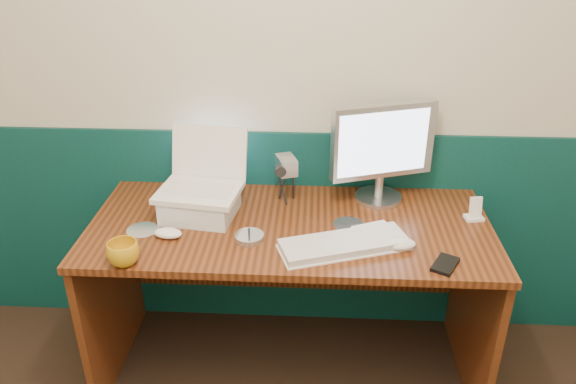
# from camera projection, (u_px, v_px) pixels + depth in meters

# --- Properties ---
(back_wall) EXTENTS (3.50, 0.04, 2.50)m
(back_wall) POSITION_uv_depth(u_px,v_px,m) (277.00, 75.00, 2.34)
(back_wall) COLOR beige
(back_wall) RESTS_ON ground
(wainscot) EXTENTS (3.48, 0.02, 1.00)m
(wainscot) POSITION_uv_depth(u_px,v_px,m) (278.00, 231.00, 2.67)
(wainscot) COLOR #072F2C
(wainscot) RESTS_ON ground
(desk) EXTENTS (1.60, 0.70, 0.75)m
(desk) POSITION_uv_depth(u_px,v_px,m) (290.00, 300.00, 2.40)
(desk) COLOR #3C1D0B
(desk) RESTS_ON ground
(laptop_riser) EXTENTS (0.31, 0.27, 0.10)m
(laptop_riser) POSITION_uv_depth(u_px,v_px,m) (200.00, 205.00, 2.27)
(laptop_riser) COLOR white
(laptop_riser) RESTS_ON desk
(laptop) EXTENTS (0.35, 0.29, 0.27)m
(laptop) POSITION_uv_depth(u_px,v_px,m) (197.00, 164.00, 2.19)
(laptop) COLOR white
(laptop) RESTS_ON laptop_riser
(monitor) EXTENTS (0.46, 0.26, 0.44)m
(monitor) POSITION_uv_depth(u_px,v_px,m) (382.00, 152.00, 2.32)
(monitor) COLOR #B9B9BE
(monitor) RESTS_ON desk
(keyboard) EXTENTS (0.50, 0.30, 0.03)m
(keyboard) POSITION_uv_depth(u_px,v_px,m) (344.00, 245.00, 2.07)
(keyboard) COLOR silver
(keyboard) RESTS_ON desk
(mouse_right) EXTENTS (0.12, 0.09, 0.04)m
(mouse_right) POSITION_uv_depth(u_px,v_px,m) (401.00, 244.00, 2.06)
(mouse_right) COLOR silver
(mouse_right) RESTS_ON desk
(mouse_left) EXTENTS (0.12, 0.08, 0.04)m
(mouse_left) POSITION_uv_depth(u_px,v_px,m) (168.00, 233.00, 2.14)
(mouse_left) COLOR white
(mouse_left) RESTS_ON desk
(mug) EXTENTS (0.13, 0.13, 0.09)m
(mug) POSITION_uv_depth(u_px,v_px,m) (123.00, 253.00, 1.96)
(mug) COLOR gold
(mug) RESTS_ON desk
(camcorder) EXTENTS (0.12, 0.14, 0.19)m
(camcorder) POSITION_uv_depth(u_px,v_px,m) (286.00, 181.00, 2.37)
(camcorder) COLOR #B4B4B9
(camcorder) RESTS_ON desk
(cd_spindle) EXTENTS (0.11, 0.11, 0.02)m
(cd_spindle) POSITION_uv_depth(u_px,v_px,m) (249.00, 237.00, 2.12)
(cd_spindle) COLOR #B3BAC4
(cd_spindle) RESTS_ON desk
(cd_loose_a) EXTENTS (0.12, 0.12, 0.00)m
(cd_loose_a) POSITION_uv_depth(u_px,v_px,m) (142.00, 230.00, 2.19)
(cd_loose_a) COLOR silver
(cd_loose_a) RESTS_ON desk
(cd_loose_b) EXTENTS (0.12, 0.12, 0.00)m
(cd_loose_b) POSITION_uv_depth(u_px,v_px,m) (348.00, 224.00, 2.23)
(cd_loose_b) COLOR #B0B9C0
(cd_loose_b) RESTS_ON desk
(pen) EXTENTS (0.14, 0.08, 0.01)m
(pen) POSITION_uv_depth(u_px,v_px,m) (361.00, 238.00, 2.13)
(pen) COLOR black
(pen) RESTS_ON desk
(papers) EXTENTS (0.18, 0.15, 0.00)m
(papers) POSITION_uv_depth(u_px,v_px,m) (373.00, 229.00, 2.19)
(papers) COLOR white
(papers) RESTS_ON desk
(dock) EXTENTS (0.08, 0.07, 0.01)m
(dock) POSITION_uv_depth(u_px,v_px,m) (474.00, 218.00, 2.26)
(dock) COLOR white
(dock) RESTS_ON desk
(music_player) EXTENTS (0.05, 0.03, 0.09)m
(music_player) POSITION_uv_depth(u_px,v_px,m) (476.00, 207.00, 2.24)
(music_player) COLOR white
(music_player) RESTS_ON dock
(pda) EXTENTS (0.12, 0.14, 0.01)m
(pda) POSITION_uv_depth(u_px,v_px,m) (445.00, 264.00, 1.97)
(pda) COLOR black
(pda) RESTS_ON desk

